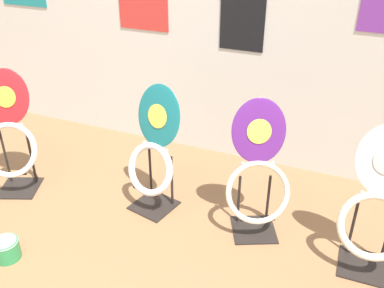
{
  "coord_description": "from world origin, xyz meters",
  "views": [
    {
      "loc": [
        1.44,
        -0.8,
        1.9
      ],
      "look_at": [
        0.52,
        1.42,
        0.55
      ],
      "focal_mm": 40.0,
      "sensor_mm": 36.0,
      "label": 1
    }
  ],
  "objects_px": {
    "toilet_seat_display_purple_note": "(258,178)",
    "paint_can": "(6,249)",
    "toilet_seat_display_teal_sax": "(153,156)",
    "toilet_seat_display_crimson_swirl": "(10,137)",
    "toilet_seat_display_white_plain": "(377,210)"
  },
  "relations": [
    {
      "from": "toilet_seat_display_teal_sax",
      "to": "toilet_seat_display_purple_note",
      "type": "relative_size",
      "value": 1.0
    },
    {
      "from": "toilet_seat_display_purple_note",
      "to": "paint_can",
      "type": "bearing_deg",
      "value": -147.35
    },
    {
      "from": "paint_can",
      "to": "toilet_seat_display_white_plain",
      "type": "bearing_deg",
      "value": 21.06
    },
    {
      "from": "toilet_seat_display_white_plain",
      "to": "toilet_seat_display_crimson_swirl",
      "type": "height_order",
      "value": "toilet_seat_display_crimson_swirl"
    },
    {
      "from": "toilet_seat_display_white_plain",
      "to": "paint_can",
      "type": "xyz_separation_m",
      "value": [
        -2.02,
        -0.78,
        -0.34
      ]
    },
    {
      "from": "toilet_seat_display_purple_note",
      "to": "toilet_seat_display_crimson_swirl",
      "type": "bearing_deg",
      "value": -172.93
    },
    {
      "from": "toilet_seat_display_teal_sax",
      "to": "toilet_seat_display_purple_note",
      "type": "height_order",
      "value": "toilet_seat_display_purple_note"
    },
    {
      "from": "paint_can",
      "to": "toilet_seat_display_purple_note",
      "type": "bearing_deg",
      "value": 32.65
    },
    {
      "from": "toilet_seat_display_teal_sax",
      "to": "paint_can",
      "type": "xyz_separation_m",
      "value": [
        -0.6,
        -0.82,
        -0.34
      ]
    },
    {
      "from": "toilet_seat_display_crimson_swirl",
      "to": "toilet_seat_display_teal_sax",
      "type": "bearing_deg",
      "value": 10.53
    },
    {
      "from": "toilet_seat_display_teal_sax",
      "to": "toilet_seat_display_purple_note",
      "type": "xyz_separation_m",
      "value": [
        0.72,
        0.02,
        -0.0
      ]
    },
    {
      "from": "toilet_seat_display_white_plain",
      "to": "paint_can",
      "type": "distance_m",
      "value": 2.19
    },
    {
      "from": "paint_can",
      "to": "toilet_seat_display_crimson_swirl",
      "type": "bearing_deg",
      "value": 126.48
    },
    {
      "from": "toilet_seat_display_purple_note",
      "to": "paint_can",
      "type": "xyz_separation_m",
      "value": [
        -1.32,
        -0.84,
        -0.34
      ]
    },
    {
      "from": "toilet_seat_display_purple_note",
      "to": "toilet_seat_display_white_plain",
      "type": "bearing_deg",
      "value": -5.49
    }
  ]
}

